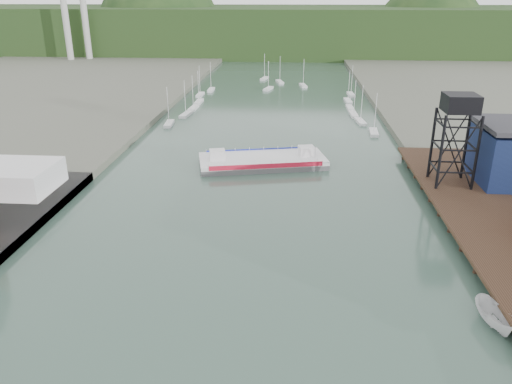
# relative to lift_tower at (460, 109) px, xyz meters

# --- Properties ---
(east_pier) EXTENTS (14.00, 70.00, 2.45)m
(east_pier) POSITION_rel_lift_tower_xyz_m (2.00, -13.00, -13.75)
(east_pier) COLOR black
(east_pier) RESTS_ON ground
(white_shed) EXTENTS (18.00, 12.00, 4.50)m
(white_shed) POSITION_rel_lift_tower_xyz_m (-79.00, -8.00, -11.80)
(white_shed) COLOR silver
(white_shed) RESTS_ON west_quay
(lift_tower) EXTENTS (6.50, 6.50, 16.00)m
(lift_tower) POSITION_rel_lift_tower_xyz_m (0.00, 0.00, 0.00)
(lift_tower) COLOR black
(lift_tower) RESTS_ON east_pier
(marina_sailboats) EXTENTS (57.71, 92.65, 0.90)m
(marina_sailboats) POSITION_rel_lift_tower_xyz_m (-34.92, 80.46, -15.30)
(marina_sailboats) COLOR silver
(marina_sailboats) RESTS_ON ground
(smokestacks) EXTENTS (11.20, 8.20, 60.00)m
(smokestacks) POSITION_rel_lift_tower_xyz_m (-141.00, 174.50, 14.35)
(smokestacks) COLOR #ADACA7
(smokestacks) RESTS_ON ground
(distant_hills) EXTENTS (500.00, 120.00, 80.00)m
(distant_hills) POSITION_rel_lift_tower_xyz_m (-38.98, 243.35, -5.27)
(distant_hills) COLOR black
(distant_hills) RESTS_ON ground
(chain_ferry) EXTENTS (27.96, 15.97, 3.79)m
(chain_ferry) POSITION_rel_lift_tower_xyz_m (-34.57, 13.31, -14.56)
(chain_ferry) COLOR #504F52
(chain_ferry) RESTS_ON ground
(motorboat) EXTENTS (3.63, 6.98, 2.57)m
(motorboat) POSITION_rel_lift_tower_xyz_m (-5.79, -39.51, -14.36)
(motorboat) COLOR silver
(motorboat) RESTS_ON ground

